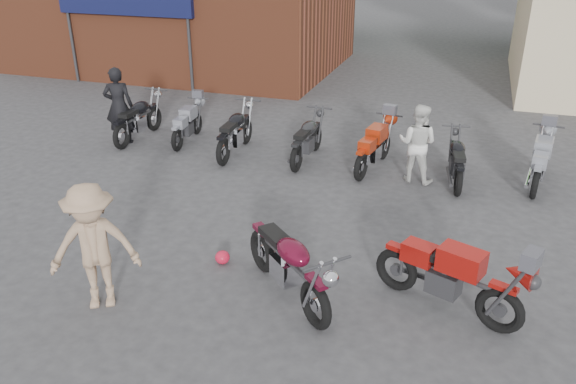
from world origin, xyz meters
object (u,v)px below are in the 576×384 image
(person_dark, at_px, (119,106))
(helmet, at_px, (222,257))
(vintage_motorcycle, at_px, (289,260))
(row_bike_3, at_px, (307,137))
(row_bike_2, at_px, (235,129))
(person_tan, at_px, (94,247))
(row_bike_4, at_px, (374,144))
(sportbike, at_px, (450,273))
(row_bike_6, at_px, (541,159))
(person_light, at_px, (417,143))
(row_bike_1, at_px, (187,122))
(row_bike_5, at_px, (457,158))
(row_bike_0, at_px, (138,116))

(person_dark, bearing_deg, helmet, 112.25)
(vintage_motorcycle, xyz_separation_m, helmet, (-1.31, 0.55, -0.53))
(row_bike_3, bearing_deg, row_bike_2, 95.86)
(vintage_motorcycle, distance_m, person_tan, 2.71)
(vintage_motorcycle, relative_size, row_bike_4, 1.10)
(sportbike, distance_m, row_bike_2, 7.16)
(vintage_motorcycle, distance_m, helmet, 1.52)
(row_bike_2, height_order, row_bike_6, row_bike_2)
(row_bike_3, xyz_separation_m, row_bike_6, (5.05, 0.20, 0.01))
(row_bike_4, bearing_deg, row_bike_2, 101.54)
(sportbike, xyz_separation_m, row_bike_2, (-5.31, 4.80, -0.01))
(row_bike_3, bearing_deg, person_dark, 95.51)
(sportbike, xyz_separation_m, row_bike_3, (-3.54, 4.93, -0.04))
(row_bike_2, xyz_separation_m, row_bike_6, (6.81, 0.32, -0.02))
(person_light, xyz_separation_m, row_bike_2, (-4.30, 0.29, -0.24))
(vintage_motorcycle, height_order, row_bike_4, vintage_motorcycle)
(row_bike_1, bearing_deg, row_bike_6, -96.21)
(row_bike_5, bearing_deg, vintage_motorcycle, 150.60)
(row_bike_6, bearing_deg, row_bike_4, 102.17)
(row_bike_3, bearing_deg, row_bike_0, 90.92)
(vintage_motorcycle, relative_size, person_dark, 1.14)
(helmet, bearing_deg, row_bike_0, 133.12)
(row_bike_1, distance_m, row_bike_3, 3.27)
(person_light, bearing_deg, row_bike_0, 5.98)
(row_bike_5, bearing_deg, person_light, 96.45)
(row_bike_3, height_order, row_bike_5, row_bike_3)
(person_tan, bearing_deg, helmet, 23.36)
(row_bike_0, relative_size, row_bike_6, 1.03)
(vintage_motorcycle, relative_size, helmet, 9.21)
(person_light, xyz_separation_m, row_bike_1, (-5.80, 0.68, -0.33))
(vintage_motorcycle, bearing_deg, person_dark, -176.75)
(row_bike_2, bearing_deg, row_bike_6, -89.81)
(row_bike_3, bearing_deg, row_bike_6, -86.01)
(vintage_motorcycle, bearing_deg, row_bike_0, 179.88)
(person_light, xyz_separation_m, row_bike_4, (-0.97, 0.38, -0.27))
(person_dark, bearing_deg, vintage_motorcycle, 115.77)
(row_bike_0, bearing_deg, row_bike_1, -81.15)
(sportbike, height_order, row_bike_5, sportbike)
(vintage_motorcycle, xyz_separation_m, row_bike_5, (2.05, 5.15, -0.09))
(row_bike_5, bearing_deg, helmet, 136.09)
(person_tan, bearing_deg, sportbike, -12.48)
(helmet, height_order, row_bike_2, row_bike_2)
(person_dark, distance_m, row_bike_2, 3.09)
(person_light, bearing_deg, row_bike_3, 0.59)
(sportbike, bearing_deg, row_bike_4, 132.95)
(person_tan, xyz_separation_m, row_bike_1, (-2.08, 6.62, -0.42))
(helmet, relative_size, row_bike_6, 0.12)
(person_dark, bearing_deg, row_bike_3, 158.86)
(row_bike_1, relative_size, row_bike_4, 0.90)
(person_tan, height_order, row_bike_3, person_tan)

